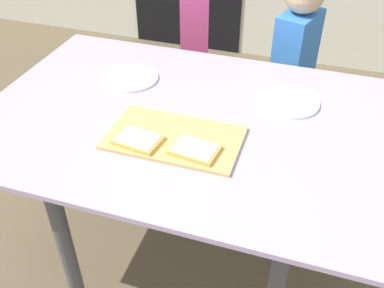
{
  "coord_description": "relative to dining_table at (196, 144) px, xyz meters",
  "views": [
    {
      "loc": [
        0.37,
        -1.19,
        1.63
      ],
      "look_at": [
        -0.02,
        0.0,
        0.66
      ],
      "focal_mm": 40.86,
      "sensor_mm": 36.0,
      "label": 1
    }
  ],
  "objects": [
    {
      "name": "ground_plane",
      "position": [
        0.0,
        0.0,
        -0.66
      ],
      "size": [
        16.0,
        16.0,
        0.0
      ],
      "primitive_type": "plane",
      "color": "brown"
    },
    {
      "name": "dining_table",
      "position": [
        0.0,
        0.0,
        0.0
      ],
      "size": [
        1.52,
        0.99,
        0.77
      ],
      "color": "#AD95B6",
      "rests_on": "ground"
    },
    {
      "name": "cutting_board",
      "position": [
        -0.03,
        -0.13,
        0.12
      ],
      "size": [
        0.43,
        0.25,
        0.01
      ],
      "primitive_type": "cube",
      "color": "tan",
      "rests_on": "dining_table"
    },
    {
      "name": "pizza_slice_near_right",
      "position": [
        0.06,
        -0.19,
        0.13
      ],
      "size": [
        0.16,
        0.12,
        0.02
      ],
      "color": "#E8A449",
      "rests_on": "cutting_board"
    },
    {
      "name": "pizza_slice_near_left",
      "position": [
        -0.13,
        -0.2,
        0.13
      ],
      "size": [
        0.16,
        0.12,
        0.02
      ],
      "color": "#E8A449",
      "rests_on": "cutting_board"
    },
    {
      "name": "plate_white_right",
      "position": [
        0.29,
        0.2,
        0.12
      ],
      "size": [
        0.22,
        0.22,
        0.01
      ],
      "primitive_type": "cylinder",
      "color": "white",
      "rests_on": "dining_table"
    },
    {
      "name": "plate_white_left",
      "position": [
        -0.33,
        0.18,
        0.12
      ],
      "size": [
        0.22,
        0.22,
        0.01
      ],
      "primitive_type": "cylinder",
      "color": "silver",
      "rests_on": "dining_table"
    },
    {
      "name": "child_left",
      "position": [
        -0.29,
        0.86,
        -0.04
      ],
      "size": [
        0.21,
        0.27,
        1.08
      ],
      "color": "#3E3E44",
      "rests_on": "ground"
    },
    {
      "name": "child_right",
      "position": [
        0.25,
        0.77,
        -0.03
      ],
      "size": [
        0.21,
        0.27,
        1.07
      ],
      "color": "#392353",
      "rests_on": "ground"
    }
  ]
}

